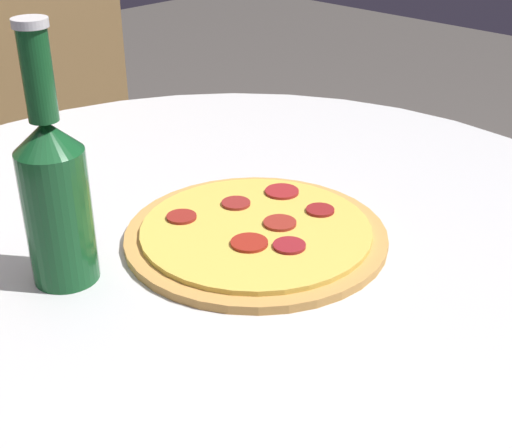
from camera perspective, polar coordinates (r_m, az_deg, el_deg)
name	(u,v)px	position (r m, az deg, el deg)	size (l,w,h in m)	color
table	(230,340)	(0.92, -2.09, -9.24)	(1.03, 1.03, 0.71)	silver
pizza	(256,233)	(0.81, 0.01, -0.74)	(0.30, 0.30, 0.02)	#C68E47
beer_bottle	(55,192)	(0.73, -15.78, 2.46)	(0.07, 0.07, 0.27)	#144C23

